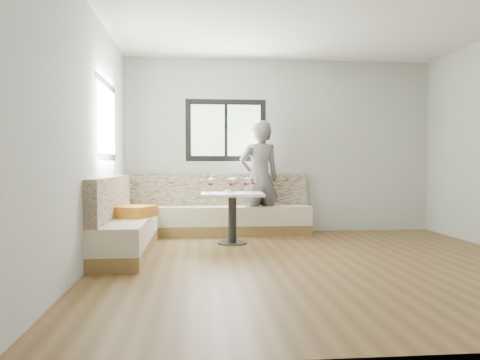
% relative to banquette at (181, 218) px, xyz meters
% --- Properties ---
extents(room, '(5.01, 5.01, 2.81)m').
position_rel_banquette_xyz_m(room, '(1.51, -1.55, 1.08)').
color(room, brown).
rests_on(room, ground).
extents(banquette, '(2.90, 2.80, 0.95)m').
position_rel_banquette_xyz_m(banquette, '(0.00, 0.00, 0.00)').
color(banquette, olive).
rests_on(banquette, ground).
extents(table, '(0.88, 0.70, 0.71)m').
position_rel_banquette_xyz_m(table, '(0.71, -0.24, 0.20)').
color(table, black).
rests_on(table, ground).
extents(person, '(0.73, 0.57, 1.77)m').
position_rel_banquette_xyz_m(person, '(1.19, 0.52, 0.55)').
color(person, '#61595B').
rests_on(person, ground).
extents(olive_ramekin, '(0.09, 0.09, 0.04)m').
position_rel_banquette_xyz_m(olive_ramekin, '(0.66, -0.13, 0.39)').
color(olive_ramekin, white).
rests_on(olive_ramekin, table).
extents(wine_glass_a, '(0.10, 0.10, 0.22)m').
position_rel_banquette_xyz_m(wine_glass_a, '(0.41, -0.40, 0.53)').
color(wine_glass_a, white).
rests_on(wine_glass_a, table).
extents(wine_glass_b, '(0.10, 0.10, 0.22)m').
position_rel_banquette_xyz_m(wine_glass_b, '(0.68, -0.42, 0.53)').
color(wine_glass_b, white).
rests_on(wine_glass_b, table).
extents(wine_glass_c, '(0.10, 0.10, 0.22)m').
position_rel_banquette_xyz_m(wine_glass_c, '(0.91, -0.34, 0.53)').
color(wine_glass_c, white).
rests_on(wine_glass_c, table).
extents(wine_glass_d, '(0.10, 0.10, 0.22)m').
position_rel_banquette_xyz_m(wine_glass_d, '(0.75, -0.10, 0.53)').
color(wine_glass_d, white).
rests_on(wine_glass_d, table).
extents(wine_glass_e, '(0.10, 0.10, 0.22)m').
position_rel_banquette_xyz_m(wine_glass_e, '(1.01, -0.14, 0.53)').
color(wine_glass_e, white).
rests_on(wine_glass_e, table).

